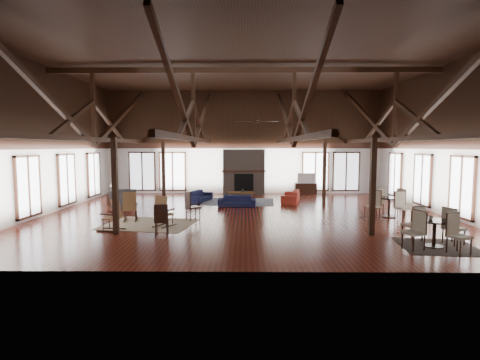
{
  "coord_description": "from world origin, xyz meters",
  "views": [
    {
      "loc": [
        0.03,
        -15.04,
        2.75
      ],
      "look_at": [
        -0.16,
        1.0,
        1.32
      ],
      "focal_mm": 28.0,
      "sensor_mm": 36.0,
      "label": 1
    }
  ],
  "objects_px": {
    "cafe_table_near": "(434,228)",
    "coffee_table": "(241,193)",
    "sofa_navy_front": "(237,201)",
    "armchair": "(123,199)",
    "sofa_navy_left": "(199,196)",
    "tv_console": "(306,189)",
    "cafe_table_far": "(389,203)",
    "sofa_orange": "(291,196)"
  },
  "relations": [
    {
      "from": "tv_console",
      "to": "armchair",
      "type": "bearing_deg",
      "value": -151.69
    },
    {
      "from": "cafe_table_near",
      "to": "sofa_navy_left",
      "type": "bearing_deg",
      "value": 131.24
    },
    {
      "from": "coffee_table",
      "to": "cafe_table_near",
      "type": "bearing_deg",
      "value": -65.93
    },
    {
      "from": "sofa_navy_left",
      "to": "cafe_table_near",
      "type": "relative_size",
      "value": 0.91
    },
    {
      "from": "coffee_table",
      "to": "cafe_table_near",
      "type": "distance_m",
      "value": 9.93
    },
    {
      "from": "tv_console",
      "to": "cafe_table_far",
      "type": "bearing_deg",
      "value": -74.0
    },
    {
      "from": "sofa_navy_front",
      "to": "cafe_table_far",
      "type": "relative_size",
      "value": 0.82
    },
    {
      "from": "armchair",
      "to": "tv_console",
      "type": "height_order",
      "value": "armchair"
    },
    {
      "from": "cafe_table_near",
      "to": "coffee_table",
      "type": "bearing_deg",
      "value": 122.9
    },
    {
      "from": "cafe_table_near",
      "to": "tv_console",
      "type": "relative_size",
      "value": 1.61
    },
    {
      "from": "cafe_table_near",
      "to": "tv_console",
      "type": "xyz_separation_m",
      "value": [
        -1.62,
        11.64,
        -0.21
      ]
    },
    {
      "from": "sofa_navy_left",
      "to": "sofa_orange",
      "type": "distance_m",
      "value": 4.59
    },
    {
      "from": "sofa_navy_front",
      "to": "sofa_orange",
      "type": "relative_size",
      "value": 0.88
    },
    {
      "from": "armchair",
      "to": "cafe_table_near",
      "type": "xyz_separation_m",
      "value": [
        10.78,
        -6.71,
        0.14
      ]
    },
    {
      "from": "sofa_navy_front",
      "to": "sofa_navy_left",
      "type": "xyz_separation_m",
      "value": [
        -1.93,
        1.6,
        0.02
      ]
    },
    {
      "from": "sofa_navy_front",
      "to": "sofa_navy_left",
      "type": "height_order",
      "value": "sofa_navy_left"
    },
    {
      "from": "sofa_orange",
      "to": "sofa_navy_front",
      "type": "bearing_deg",
      "value": -47.79
    },
    {
      "from": "coffee_table",
      "to": "tv_console",
      "type": "bearing_deg",
      "value": 32.34
    },
    {
      "from": "sofa_navy_left",
      "to": "coffee_table",
      "type": "relative_size",
      "value": 1.31
    },
    {
      "from": "sofa_navy_left",
      "to": "armchair",
      "type": "xyz_separation_m",
      "value": [
        -3.29,
        -1.84,
        0.11
      ]
    },
    {
      "from": "sofa_navy_left",
      "to": "coffee_table",
      "type": "bearing_deg",
      "value": -77.42
    },
    {
      "from": "sofa_orange",
      "to": "coffee_table",
      "type": "distance_m",
      "value": 2.5
    },
    {
      "from": "sofa_orange",
      "to": "armchair",
      "type": "xyz_separation_m",
      "value": [
        -7.88,
        -1.75,
        0.09
      ]
    },
    {
      "from": "sofa_orange",
      "to": "armchair",
      "type": "relative_size",
      "value": 1.67
    },
    {
      "from": "sofa_navy_left",
      "to": "cafe_table_near",
      "type": "height_order",
      "value": "cafe_table_near"
    },
    {
      "from": "sofa_orange",
      "to": "cafe_table_near",
      "type": "relative_size",
      "value": 0.97
    },
    {
      "from": "coffee_table",
      "to": "cafe_table_far",
      "type": "xyz_separation_m",
      "value": [
        5.85,
        -3.94,
        0.09
      ]
    },
    {
      "from": "coffee_table",
      "to": "armchair",
      "type": "relative_size",
      "value": 1.2
    },
    {
      "from": "sofa_navy_left",
      "to": "coffee_table",
      "type": "height_order",
      "value": "sofa_navy_left"
    },
    {
      "from": "sofa_navy_front",
      "to": "armchair",
      "type": "xyz_separation_m",
      "value": [
        -5.22,
        -0.23,
        0.13
      ]
    },
    {
      "from": "sofa_navy_front",
      "to": "cafe_table_far",
      "type": "distance_m",
      "value": 6.53
    },
    {
      "from": "sofa_navy_front",
      "to": "sofa_navy_left",
      "type": "relative_size",
      "value": 0.94
    },
    {
      "from": "sofa_orange",
      "to": "cafe_table_near",
      "type": "xyz_separation_m",
      "value": [
        2.9,
        -8.45,
        0.23
      ]
    },
    {
      "from": "cafe_table_far",
      "to": "sofa_navy_front",
      "type": "bearing_deg",
      "value": 157.03
    },
    {
      "from": "sofa_navy_left",
      "to": "tv_console",
      "type": "height_order",
      "value": "tv_console"
    },
    {
      "from": "coffee_table",
      "to": "tv_console",
      "type": "height_order",
      "value": "tv_console"
    },
    {
      "from": "sofa_navy_left",
      "to": "cafe_table_near",
      "type": "bearing_deg",
      "value": -120.65
    },
    {
      "from": "cafe_table_near",
      "to": "cafe_table_far",
      "type": "distance_m",
      "value": 4.42
    },
    {
      "from": "sofa_navy_front",
      "to": "tv_console",
      "type": "xyz_separation_m",
      "value": [
        3.93,
        4.7,
        0.06
      ]
    },
    {
      "from": "tv_console",
      "to": "coffee_table",
      "type": "bearing_deg",
      "value": -138.82
    },
    {
      "from": "sofa_orange",
      "to": "armchair",
      "type": "bearing_deg",
      "value": -64.95
    },
    {
      "from": "armchair",
      "to": "cafe_table_far",
      "type": "xyz_separation_m",
      "value": [
        11.23,
        -2.31,
        0.16
      ]
    }
  ]
}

